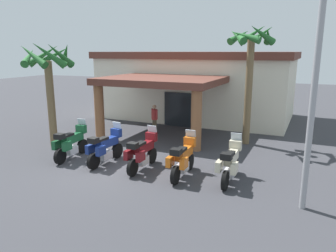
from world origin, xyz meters
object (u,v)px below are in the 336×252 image
(palm_tree_roadside, at_px, (49,69))
(motel_building, at_px, (197,84))
(motorcycle_blue, at_px, (105,147))
(palm_tree_near_portico, at_px, (251,54))
(motorcycle_green, at_px, (71,143))
(motorcycle_maroon, at_px, (142,153))
(motorcycle_cream, at_px, (230,163))
(pedestrian, at_px, (154,117))
(motorcycle_orange, at_px, (183,159))
(roadside_sign, at_px, (321,26))

(palm_tree_roadside, bearing_deg, motel_building, 66.07)
(motorcycle_blue, height_order, palm_tree_near_portico, palm_tree_near_portico)
(motorcycle_green, distance_m, palm_tree_roadside, 3.90)
(motorcycle_maroon, distance_m, motorcycle_cream, 3.44)
(pedestrian, xyz_separation_m, palm_tree_near_portico, (5.10, -0.08, 3.46))
(palm_tree_near_portico, bearing_deg, pedestrian, 179.13)
(motorcycle_orange, bearing_deg, motorcycle_maroon, 86.70)
(motorcycle_cream, xyz_separation_m, palm_tree_roadside, (-8.92, 1.28, 3.06))
(motorcycle_orange, distance_m, palm_tree_roadside, 7.96)
(motorcycle_blue, bearing_deg, motorcycle_maroon, -85.93)
(motorcycle_cream, bearing_deg, motorcycle_maroon, 91.91)
(pedestrian, xyz_separation_m, roadside_sign, (7.74, -6.46, 4.25))
(motorcycle_maroon, xyz_separation_m, motorcycle_cream, (3.44, 0.06, 0.00))
(motorcycle_maroon, relative_size, roadside_sign, 0.28)
(motorcycle_cream, xyz_separation_m, pedestrian, (-5.34, 5.31, 0.25))
(palm_tree_roadside, relative_size, roadside_sign, 0.64)
(motorcycle_maroon, relative_size, motorcycle_cream, 1.00)
(motorcycle_green, xyz_separation_m, palm_tree_near_portico, (6.64, 5.24, 3.71))
(motorcycle_orange, height_order, pedestrian, pedestrian)
(motel_building, bearing_deg, roadside_sign, -57.36)
(motorcycle_maroon, xyz_separation_m, motorcycle_orange, (1.72, -0.12, 0.00))
(motorcycle_blue, bearing_deg, motorcycle_cream, -84.28)
(motel_building, bearing_deg, palm_tree_near_portico, -49.97)
(motorcycle_green, xyz_separation_m, pedestrian, (1.54, 5.32, 0.25))
(motorcycle_orange, height_order, palm_tree_near_portico, palm_tree_near_portico)
(motorcycle_blue, relative_size, palm_tree_near_portico, 0.37)
(motorcycle_cream, height_order, palm_tree_near_portico, palm_tree_near_portico)
(motorcycle_blue, relative_size, motorcycle_maroon, 1.00)
(palm_tree_near_portico, relative_size, roadside_sign, 0.75)
(motel_building, height_order, motorcycle_blue, motel_building)
(motorcycle_blue, distance_m, motorcycle_cream, 5.16)
(roadside_sign, bearing_deg, motorcycle_maroon, 169.36)
(pedestrian, bearing_deg, palm_tree_near_portico, -60.88)
(motorcycle_maroon, xyz_separation_m, palm_tree_roadside, (-5.48, 1.34, 3.06))
(pedestrian, bearing_deg, motorcycle_cream, -104.86)
(motorcycle_cream, xyz_separation_m, palm_tree_near_portico, (-0.24, 5.23, 3.71))
(motorcycle_orange, bearing_deg, pedestrian, 34.01)
(motel_building, relative_size, palm_tree_near_portico, 2.24)
(motorcycle_blue, distance_m, palm_tree_near_portico, 8.09)
(palm_tree_roadside, bearing_deg, motorcycle_blue, -18.91)
(motel_building, xyz_separation_m, roadside_sign, (7.03, -12.10, 2.91))
(palm_tree_near_portico, height_order, palm_tree_roadside, palm_tree_near_portico)
(motel_building, distance_m, motorcycle_green, 11.30)
(motel_building, height_order, palm_tree_roadside, palm_tree_roadside)
(motorcycle_blue, bearing_deg, motorcycle_green, 95.74)
(motorcycle_blue, bearing_deg, pedestrian, 7.58)
(motel_building, relative_size, motorcycle_green, 5.98)
(motorcycle_orange, xyz_separation_m, palm_tree_roadside, (-7.20, 1.45, 3.06))
(motorcycle_maroon, bearing_deg, palm_tree_near_portico, -28.65)
(motorcycle_green, xyz_separation_m, motorcycle_maroon, (3.44, -0.04, 0.00))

